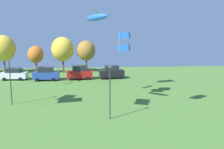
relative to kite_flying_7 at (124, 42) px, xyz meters
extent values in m
cube|color=blue|center=(0.00, 0.00, 0.77)|extent=(1.83, 1.77, 0.94)
cube|color=blue|center=(0.00, 0.00, -0.77)|extent=(1.83, 1.77, 0.94)
cylinder|color=orange|center=(-0.66, -0.66, 0.00)|extent=(0.02, 0.02, 2.30)
cylinder|color=orange|center=(0.66, -0.66, 0.00)|extent=(0.02, 0.02, 2.30)
cylinder|color=orange|center=(-0.66, 0.66, 0.00)|extent=(0.02, 0.02, 2.30)
cylinder|color=orange|center=(0.66, 0.66, 0.00)|extent=(0.02, 0.02, 2.30)
ellipsoid|color=blue|center=(-3.54, -4.26, 2.74)|extent=(2.75, 2.73, 0.93)
cube|color=green|center=(-3.54, -4.26, 2.93)|extent=(0.15, 0.15, 0.88)
cube|color=silver|center=(-18.56, 14.50, -6.59)|extent=(4.84, 2.16, 1.11)
cube|color=#1E232D|center=(-18.56, 14.50, -5.65)|extent=(2.71, 1.88, 0.78)
cylinder|color=black|center=(-17.15, 13.48, -7.15)|extent=(0.65, 0.26, 0.64)
cylinder|color=black|center=(-17.04, 15.35, -7.15)|extent=(0.65, 0.26, 0.64)
cylinder|color=black|center=(-20.08, 13.66, -7.15)|extent=(0.65, 0.26, 0.64)
cylinder|color=black|center=(-19.97, 15.53, -7.15)|extent=(0.65, 0.26, 0.64)
cube|color=#234299|center=(-12.51, 13.41, -6.50)|extent=(4.66, 1.95, 1.28)
cube|color=#1E232D|center=(-12.51, 13.41, -5.41)|extent=(2.58, 1.76, 0.90)
cylinder|color=black|center=(-11.06, 12.51, -7.15)|extent=(0.64, 0.23, 0.64)
cylinder|color=black|center=(-11.09, 14.37, -7.15)|extent=(0.64, 0.23, 0.64)
cylinder|color=black|center=(-13.92, 12.45, -7.15)|extent=(0.64, 0.23, 0.64)
cylinder|color=black|center=(-13.96, 14.31, -7.15)|extent=(0.64, 0.23, 0.64)
cube|color=maroon|center=(-6.46, 14.01, -6.47)|extent=(4.85, 2.26, 1.35)
cube|color=#1E232D|center=(-6.46, 14.01, -5.32)|extent=(2.72, 1.94, 0.94)
cylinder|color=black|center=(-4.93, 13.19, -7.15)|extent=(0.66, 0.27, 0.64)
cylinder|color=black|center=(-5.07, 15.07, -7.15)|extent=(0.66, 0.27, 0.64)
cylinder|color=black|center=(-7.84, 12.95, -7.15)|extent=(0.66, 0.27, 0.64)
cylinder|color=black|center=(-7.99, 14.84, -7.15)|extent=(0.66, 0.27, 0.64)
cube|color=black|center=(-0.41, 14.21, -6.48)|extent=(4.85, 2.23, 1.32)
cube|color=#1E232D|center=(-0.41, 14.21, -5.36)|extent=(2.74, 1.86, 0.93)
cylinder|color=black|center=(1.13, 13.51, -7.15)|extent=(0.66, 0.29, 0.64)
cylinder|color=black|center=(0.94, 15.23, -7.15)|extent=(0.66, 0.29, 0.64)
cylinder|color=black|center=(-1.76, 13.20, -7.15)|extent=(0.66, 0.29, 0.64)
cylinder|color=black|center=(-1.95, 14.91, -7.15)|extent=(0.66, 0.29, 0.64)
cylinder|color=#2D2D33|center=(-13.84, -1.55, -4.83)|extent=(0.12, 0.12, 5.27)
cube|color=#4C4C51|center=(-13.84, -1.55, -2.08)|extent=(0.36, 0.20, 0.24)
cylinder|color=#2D2D33|center=(-2.39, -7.46, -4.86)|extent=(0.12, 0.12, 5.22)
cube|color=#4C4C51|center=(-2.39, -7.46, -2.12)|extent=(0.36, 0.20, 0.24)
cylinder|color=brown|center=(-22.83, 22.03, -5.69)|extent=(0.36, 0.36, 3.56)
ellipsoid|color=gold|center=(-22.83, 22.03, -2.02)|extent=(5.03, 5.03, 5.53)
cylinder|color=brown|center=(-15.95, 21.15, -6.00)|extent=(0.36, 0.36, 2.92)
ellipsoid|color=#BC6623|center=(-15.95, 21.15, -3.31)|extent=(3.30, 3.30, 3.63)
cylinder|color=brown|center=(-10.43, 22.30, -5.78)|extent=(0.36, 0.36, 3.37)
ellipsoid|color=gold|center=(-10.43, 22.30, -2.30)|extent=(4.80, 4.80, 5.28)
cylinder|color=brown|center=(-5.34, 22.66, -5.83)|extent=(0.36, 0.36, 3.27)
ellipsoid|color=olive|center=(-5.34, 22.66, -2.68)|extent=(4.05, 4.05, 4.46)
camera|label=1|loc=(-4.12, -30.14, 1.01)|focal=38.00mm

